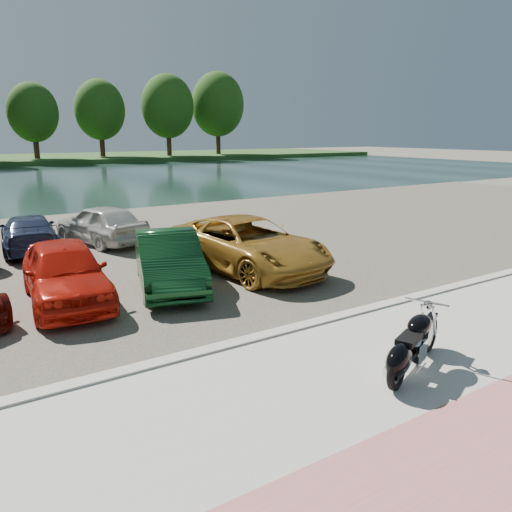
{
  "coord_description": "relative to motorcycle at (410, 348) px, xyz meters",
  "views": [
    {
      "loc": [
        -5.94,
        -5.45,
        3.92
      ],
      "look_at": [
        0.22,
        4.1,
        1.1
      ],
      "focal_mm": 35.0,
      "sensor_mm": 36.0,
      "label": 1
    }
  ],
  "objects": [
    {
      "name": "ground",
      "position": [
        -0.17,
        0.56,
        -0.56
      ],
      "size": [
        200.0,
        200.0,
        0.0
      ],
      "primitive_type": "plane",
      "color": "#595447",
      "rests_on": "ground"
    },
    {
      "name": "promenade",
      "position": [
        -0.17,
        -0.44,
        -0.51
      ],
      "size": [
        60.0,
        6.0,
        0.1
      ],
      "primitive_type": "cube",
      "color": "#A8A69E",
      "rests_on": "ground"
    },
    {
      "name": "kerb",
      "position": [
        -0.17,
        2.56,
        -0.49
      ],
      "size": [
        60.0,
        0.3,
        0.14
      ],
      "primitive_type": "cube",
      "color": "#A8A69E",
      "rests_on": "ground"
    },
    {
      "name": "parking_lot",
      "position": [
        -0.17,
        11.56,
        -0.54
      ],
      "size": [
        60.0,
        18.0,
        0.04
      ],
      "primitive_type": "cube",
      "color": "#3D3A32",
      "rests_on": "ground"
    },
    {
      "name": "river",
      "position": [
        -0.17,
        40.56,
        -0.56
      ],
      "size": [
        120.0,
        40.0,
        0.0
      ],
      "primitive_type": "cube",
      "color": "#1C322F",
      "rests_on": "ground"
    },
    {
      "name": "far_trees",
      "position": [
        4.19,
        66.35,
        6.93
      ],
      "size": [
        70.25,
        10.68,
        12.52
      ],
      "color": "#331E12",
      "rests_on": "far_bank"
    },
    {
      "name": "motorcycle",
      "position": [
        0.0,
        0.0,
        0.0
      ],
      "size": [
        2.22,
        1.13,
        1.05
      ],
      "rotation": [
        0.0,
        0.0,
        0.39
      ],
      "color": "black",
      "rests_on": "promenade"
    },
    {
      "name": "car_4",
      "position": [
        -3.8,
        6.87,
        0.21
      ],
      "size": [
        2.06,
        4.4,
        1.46
      ],
      "primitive_type": "imported",
      "rotation": [
        0.0,
        0.0,
        -0.08
      ],
      "color": "red",
      "rests_on": "parking_lot"
    },
    {
      "name": "car_5",
      "position": [
        -1.29,
        6.71,
        0.19
      ],
      "size": [
        2.68,
        4.55,
        1.42
      ],
      "primitive_type": "imported",
      "rotation": [
        0.0,
        0.0,
        -0.29
      ],
      "color": "#103C1B",
      "rests_on": "parking_lot"
    },
    {
      "name": "car_6",
      "position": [
        1.26,
        6.99,
        0.24
      ],
      "size": [
        3.15,
        5.73,
        1.52
      ],
      "primitive_type": "imported",
      "rotation": [
        0.0,
        0.0,
        0.12
      ],
      "color": "#AB7927",
      "rests_on": "parking_lot"
    },
    {
      "name": "car_11",
      "position": [
        -3.63,
        13.0,
        0.09
      ],
      "size": [
        2.15,
        4.37,
        1.22
      ],
      "primitive_type": "imported",
      "rotation": [
        0.0,
        0.0,
        3.04
      ],
      "color": "#2A3251",
      "rests_on": "parking_lot"
    },
    {
      "name": "car_12",
      "position": [
        -1.25,
        12.89,
        0.19
      ],
      "size": [
        2.7,
        4.47,
        1.42
      ],
      "primitive_type": "imported",
      "rotation": [
        0.0,
        0.0,
        3.4
      ],
      "color": "beige",
      "rests_on": "parking_lot"
    }
  ]
}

